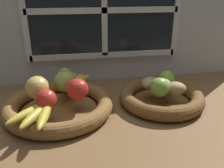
% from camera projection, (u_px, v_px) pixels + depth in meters
% --- Properties ---
extents(ground_plane, '(1.40, 0.90, 0.03)m').
position_uv_depth(ground_plane, '(117.00, 112.00, 0.84)').
color(ground_plane, brown).
extents(back_wall, '(1.40, 0.05, 0.55)m').
position_uv_depth(back_wall, '(104.00, 17.00, 1.00)').
color(back_wall, silver).
rests_on(back_wall, ground_plane).
extents(fruit_bowl_left, '(0.37, 0.37, 0.05)m').
position_uv_depth(fruit_bowl_left, '(59.00, 106.00, 0.81)').
color(fruit_bowl_left, brown).
rests_on(fruit_bowl_left, ground_plane).
extents(fruit_bowl_right, '(0.31, 0.31, 0.05)m').
position_uv_depth(fruit_bowl_right, '(161.00, 97.00, 0.87)').
color(fruit_bowl_right, brown).
rests_on(fruit_bowl_right, ground_plane).
extents(apple_red_front, '(0.06, 0.06, 0.06)m').
position_uv_depth(apple_red_front, '(46.00, 99.00, 0.72)').
color(apple_red_front, red).
rests_on(apple_red_front, fruit_bowl_left).
extents(apple_red_right, '(0.07, 0.07, 0.07)m').
position_uv_depth(apple_red_right, '(78.00, 89.00, 0.78)').
color(apple_red_right, red).
rests_on(apple_red_right, fruit_bowl_left).
extents(apple_green_back, '(0.08, 0.08, 0.08)m').
position_uv_depth(apple_green_back, '(65.00, 81.00, 0.84)').
color(apple_green_back, '#99B74C').
rests_on(apple_green_back, fruit_bowl_left).
extents(apple_golden_left, '(0.08, 0.08, 0.08)m').
position_uv_depth(apple_golden_left, '(37.00, 88.00, 0.78)').
color(apple_golden_left, '#DBB756').
rests_on(apple_golden_left, fruit_bowl_left).
extents(pear_brown, '(0.08, 0.08, 0.09)m').
position_uv_depth(pear_brown, '(65.00, 79.00, 0.85)').
color(pear_brown, olive).
rests_on(pear_brown, fruit_bowl_left).
extents(banana_bunch_front, '(0.13, 0.17, 0.03)m').
position_uv_depth(banana_bunch_front, '(37.00, 113.00, 0.68)').
color(banana_bunch_front, gold).
rests_on(banana_bunch_front, fruit_bowl_left).
extents(banana_bunch_back, '(0.15, 0.17, 0.03)m').
position_uv_depth(banana_bunch_back, '(71.00, 81.00, 0.90)').
color(banana_bunch_back, yellow).
rests_on(banana_bunch_back, fruit_bowl_left).
extents(potato_small, '(0.09, 0.08, 0.04)m').
position_uv_depth(potato_small, '(175.00, 88.00, 0.82)').
color(potato_small, '#A38451').
rests_on(potato_small, fruit_bowl_right).
extents(potato_large, '(0.08, 0.09, 0.05)m').
position_uv_depth(potato_large, '(162.00, 85.00, 0.85)').
color(potato_large, tan).
rests_on(potato_large, fruit_bowl_right).
extents(potato_oblong, '(0.09, 0.09, 0.04)m').
position_uv_depth(potato_oblong, '(150.00, 83.00, 0.87)').
color(potato_oblong, tan).
rests_on(potato_oblong, fruit_bowl_right).
extents(lime_near, '(0.07, 0.07, 0.07)m').
position_uv_depth(lime_near, '(159.00, 87.00, 0.80)').
color(lime_near, '#7AAD3D').
rests_on(lime_near, fruit_bowl_right).
extents(lime_far, '(0.06, 0.06, 0.06)m').
position_uv_depth(lime_far, '(166.00, 78.00, 0.89)').
color(lime_far, '#7AAD3D').
rests_on(lime_far, fruit_bowl_right).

